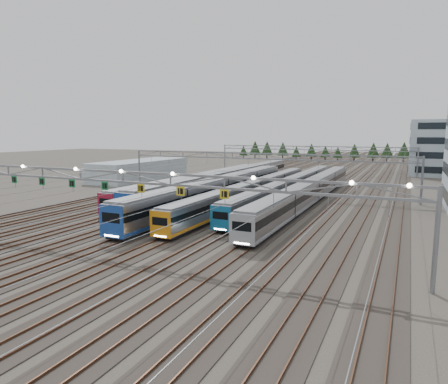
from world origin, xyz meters
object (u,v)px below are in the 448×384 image
at_px(gantry_far, 312,151).
at_px(train_f, 311,191).
at_px(train_d, 253,191).
at_px(train_e, 292,187).
at_px(train_b, 230,180).
at_px(gantry_near, 122,179).
at_px(west_shed, 140,170).
at_px(train_c, 220,190).
at_px(gantry_mid, 259,161).
at_px(train_a, 200,182).

bearing_deg(gantry_far, train_f, -77.47).
relative_size(train_d, train_e, 0.92).
xyz_separation_m(train_b, gantry_near, (6.70, -41.62, 4.79)).
bearing_deg(train_b, west_shed, 161.34).
bearing_deg(train_b, train_c, -72.45).
height_order(train_e, gantry_mid, gantry_mid).
height_order(train_d, west_shed, west_shed).
bearing_deg(gantry_near, train_b, 99.15).
xyz_separation_m(train_e, gantry_near, (-6.80, -38.92, 5.13)).
height_order(train_d, gantry_near, gantry_near).
distance_m(train_e, train_f, 6.32).
bearing_deg(train_f, gantry_far, 102.53).
bearing_deg(train_e, gantry_far, 98.31).
distance_m(train_a, train_d, 14.79).
relative_size(train_c, train_d, 0.95).
xyz_separation_m(train_f, gantry_near, (-11.30, -34.48, 5.01)).
bearing_deg(gantry_mid, train_c, -100.03).
bearing_deg(train_a, train_c, -47.33).
bearing_deg(train_b, train_f, -21.64).
bearing_deg(train_f, train_e, 135.38).
distance_m(train_d, gantry_mid, 10.28).
distance_m(train_e, gantry_far, 46.89).
xyz_separation_m(train_f, west_shed, (-47.65, 17.15, 0.31)).
xyz_separation_m(train_a, gantry_near, (11.20, -37.16, 5.08)).
bearing_deg(train_f, train_d, -159.48).
bearing_deg(gantry_far, gantry_mid, -90.00).
distance_m(train_f, west_shed, 50.64).
xyz_separation_m(gantry_mid, west_shed, (-36.40, 11.52, -4.01)).
xyz_separation_m(train_a, train_d, (13.50, -6.04, -0.05)).
relative_size(train_b, gantry_near, 1.18).
bearing_deg(gantry_far, train_e, -81.69).
relative_size(gantry_far, west_shed, 1.88).
relative_size(gantry_near, gantry_far, 1.00).
distance_m(train_b, train_e, 13.77).
relative_size(train_b, train_d, 1.19).
bearing_deg(gantry_mid, train_f, -26.61).
distance_m(train_c, train_f, 15.25).
relative_size(train_b, gantry_far, 1.18).
xyz_separation_m(train_b, train_d, (9.00, -10.51, -0.34)).
bearing_deg(train_c, train_b, 107.55).
distance_m(gantry_mid, gantry_far, 45.00).
distance_m(train_e, west_shed, 44.98).
distance_m(gantry_near, gantry_far, 85.12).
bearing_deg(train_b, gantry_far, 81.18).
bearing_deg(west_shed, gantry_near, -54.85).
xyz_separation_m(train_b, west_shed, (-29.65, 10.01, 0.09)).
height_order(train_f, west_shed, west_shed).
distance_m(train_a, gantry_mid, 12.43).
bearing_deg(train_e, west_shed, 163.59).
bearing_deg(train_d, gantry_near, -94.22).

